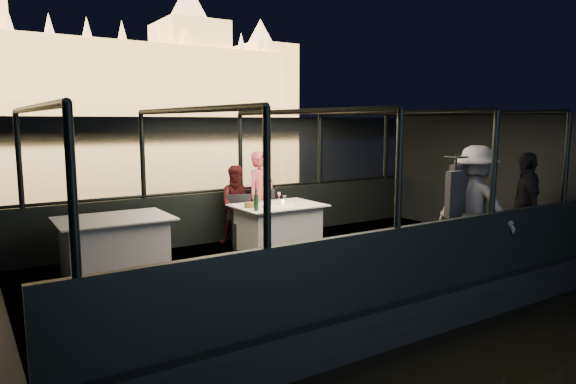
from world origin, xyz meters
TOP-DOWN VIEW (x-y plane):
  - boat_hull at (0.00, 0.00)m, footprint 8.60×4.40m
  - boat_deck at (0.00, 0.00)m, footprint 8.00×4.00m
  - gunwale_port at (0.00, 2.00)m, footprint 8.00×0.08m
  - gunwale_starboard at (0.00, -2.00)m, footprint 8.00×0.08m
  - cabin_glass_port at (0.00, 2.00)m, footprint 8.00×0.02m
  - cabin_glass_starboard at (0.00, -2.00)m, footprint 8.00×0.02m
  - cabin_roof_glass at (0.00, 0.00)m, footprint 8.00×4.00m
  - end_wall_fore at (-4.00, 0.00)m, footprint 0.02×4.00m
  - end_wall_aft at (4.00, 0.00)m, footprint 0.02×4.00m
  - canopy_ribs at (0.00, 0.00)m, footprint 8.00×4.00m
  - dining_table_central at (0.13, 0.91)m, footprint 1.45×1.05m
  - dining_table_aft at (-2.57, 0.95)m, footprint 1.56×1.14m
  - chair_port_left at (-0.28, 1.36)m, footprint 0.54×0.54m
  - chair_port_right at (0.21, 1.36)m, footprint 0.56×0.56m
  - coat_stand at (1.62, -1.51)m, footprint 0.57×0.51m
  - person_woman_coral at (0.21, 1.63)m, footprint 0.67×0.54m
  - person_man_maroon at (-0.25, 1.63)m, footprint 0.81×0.73m
  - passenger_stripe at (2.07, -1.53)m, footprint 0.89×1.28m
  - passenger_dark at (3.18, -1.63)m, footprint 0.97×1.01m
  - wine_bottle at (-0.47, 0.59)m, footprint 0.08×0.08m
  - bread_basket at (-0.39, 0.93)m, footprint 0.24×0.24m
  - amber_candle at (0.19, 0.84)m, footprint 0.06×0.06m
  - plate_near at (0.41, 0.70)m, footprint 0.26×0.26m
  - plate_far at (-0.30, 0.86)m, footprint 0.31×0.31m
  - wine_glass_white at (-0.40, 0.62)m, footprint 0.07×0.07m
  - wine_glass_red at (0.17, 0.95)m, footprint 0.08×0.08m
  - wine_glass_empty at (0.03, 0.55)m, footprint 0.07×0.07m

SIDE VIEW (x-z plane):
  - boat_hull at x=0.00m, z-range -0.50..0.50m
  - boat_deck at x=0.00m, z-range 0.46..0.50m
  - dining_table_central at x=0.13m, z-range 0.50..1.27m
  - dining_table_aft at x=-2.57m, z-range 0.48..1.29m
  - gunwale_port at x=0.00m, z-range 0.50..1.40m
  - gunwale_starboard at x=0.00m, z-range 0.50..1.40m
  - chair_port_left at x=-0.28m, z-range 0.51..1.39m
  - chair_port_right at x=0.21m, z-range 0.48..1.42m
  - person_woman_coral at x=0.21m, z-range 0.44..2.06m
  - person_man_maroon at x=-0.25m, z-range 0.55..1.95m
  - plate_near at x=0.41m, z-range 1.27..1.28m
  - plate_far at x=-0.30m, z-range 1.27..1.28m
  - bread_basket at x=-0.39m, z-range 1.26..1.35m
  - amber_candle at x=0.19m, z-range 1.27..1.34m
  - passenger_stripe at x=2.07m, z-range 0.44..2.26m
  - passenger_dark at x=3.18m, z-range 0.51..2.19m
  - wine_glass_white at x=-0.40m, z-range 1.28..1.44m
  - wine_glass_red at x=0.17m, z-range 1.26..1.46m
  - wine_glass_empty at x=0.03m, z-range 1.26..1.46m
  - coat_stand at x=1.62m, z-range 0.55..2.25m
  - wine_bottle at x=-0.47m, z-range 1.25..1.58m
  - end_wall_fore at x=-4.00m, z-range 0.50..2.80m
  - end_wall_aft at x=4.00m, z-range 0.50..2.80m
  - canopy_ribs at x=0.00m, z-range 0.50..2.80m
  - cabin_glass_port at x=0.00m, z-range 1.40..2.80m
  - cabin_glass_starboard at x=0.00m, z-range 1.40..2.80m
  - cabin_roof_glass at x=0.00m, z-range 2.79..2.81m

